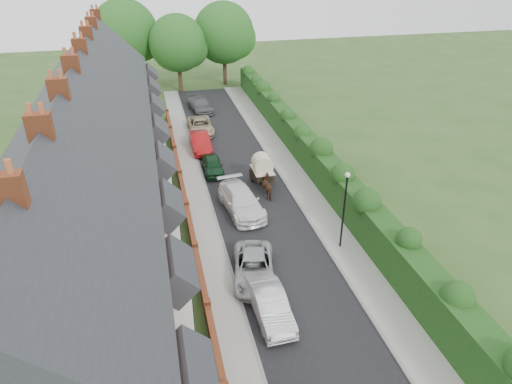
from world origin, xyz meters
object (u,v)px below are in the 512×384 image
at_px(horse, 269,187).
at_px(horse_cart, 262,167).
at_px(lamppost, 345,201).
at_px(car_red, 200,142).
at_px(car_grey, 200,105).
at_px(car_beige, 200,126).
at_px(car_green, 213,165).
at_px(car_silver_b, 254,268).
at_px(car_white, 241,201).
at_px(car_silver_a, 270,304).

relative_size(horse, horse_cart, 0.54).
relative_size(lamppost, car_red, 1.11).
bearing_deg(car_grey, car_beige, -104.73).
relative_size(car_grey, horse_cart, 1.47).
bearing_deg(car_green, horse, -54.02).
bearing_deg(horse_cart, car_silver_b, -106.47).
distance_m(lamppost, car_white, 7.98).
xyz_separation_m(car_silver_a, horse_cart, (3.11, 13.91, 0.68)).
bearing_deg(car_grey, car_silver_a, -98.80).
bearing_deg(horse, car_red, -74.40).
height_order(car_white, car_beige, car_white).
distance_m(car_grey, horse, 20.65).
xyz_separation_m(car_grey, horse, (2.41, -20.51, 0.05)).
bearing_deg(lamppost, car_white, 131.28).
bearing_deg(horse, car_green, -60.85).
distance_m(car_silver_b, horse_cart, 11.34).
bearing_deg(car_green, car_red, 95.58).
xyz_separation_m(car_silver_a, car_green, (-0.31, 16.80, -0.08)).
distance_m(horse, horse_cart, 2.08).
xyz_separation_m(car_beige, horse_cart, (3.23, -12.02, 0.72)).
bearing_deg(car_red, car_silver_a, -88.82).
bearing_deg(horse, car_grey, -89.17).
bearing_deg(car_silver_a, horse_cart, 75.13).
relative_size(car_white, car_green, 1.46).
xyz_separation_m(lamppost, car_beige, (-5.82, 21.33, -2.61)).
distance_m(lamppost, horse, 8.16).
bearing_deg(car_silver_a, car_grey, 86.50).
bearing_deg(car_green, car_white, -80.20).
relative_size(car_green, car_grey, 0.75).
xyz_separation_m(car_silver_b, horse_cart, (3.21, 10.85, 0.74)).
relative_size(car_silver_a, car_beige, 0.89).
relative_size(lamppost, car_grey, 1.03).
xyz_separation_m(car_green, car_red, (-0.39, 4.80, 0.12)).
distance_m(car_green, car_red, 4.82).
height_order(car_white, car_grey, car_white).
relative_size(car_silver_b, car_red, 1.04).
height_order(car_green, car_beige, car_beige).
distance_m(car_silver_a, horse, 12.32).
xyz_separation_m(car_white, car_grey, (0.00, 22.13, -0.07)).
bearing_deg(car_white, horse_cart, 49.29).
bearing_deg(car_grey, car_red, -104.93).
height_order(car_green, car_red, car_red).
bearing_deg(car_silver_b, car_white, 95.39).
distance_m(car_silver_a, car_green, 16.80).
relative_size(car_red, car_beige, 0.94).
distance_m(car_white, car_beige, 15.66).
bearing_deg(horse_cart, car_grey, 97.41).
xyz_separation_m(car_white, car_beige, (-0.82, 15.63, -0.11)).
relative_size(car_red, horse, 2.52).
bearing_deg(car_beige, car_green, -91.51).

